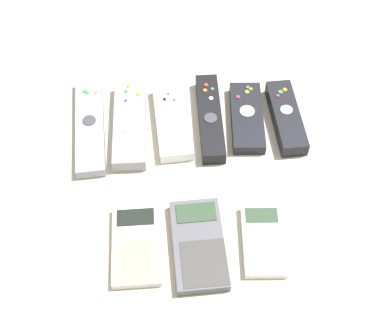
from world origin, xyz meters
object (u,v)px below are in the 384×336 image
calculator_0 (136,245)px  calculator_1 (202,244)px  remote_4 (247,117)px  remote_2 (172,121)px  calculator_2 (263,241)px  remote_0 (90,125)px  remote_3 (210,118)px  remote_1 (130,124)px  remote_5 (286,117)px

calculator_0 → calculator_1: (0.10, -0.01, 0.00)m
remote_4 → calculator_1: (-0.10, -0.25, -0.00)m
remote_2 → calculator_1: (0.03, -0.25, -0.00)m
remote_2 → calculator_2: (0.13, -0.25, -0.00)m
remote_0 → remote_3: remote_3 is taller
remote_4 → remote_2: bearing=-176.0°
remote_1 → remote_4: 0.21m
calculator_2 → remote_2: bearing=121.2°
remote_1 → remote_3: size_ratio=1.01×
remote_1 → remote_2: bearing=2.4°
remote_5 → calculator_0: (-0.27, -0.23, -0.01)m
remote_4 → calculator_2: remote_4 is taller
remote_0 → calculator_2: bearing=-45.0°
remote_3 → remote_4: size_ratio=1.22×
remote_4 → remote_5: size_ratio=0.98×
remote_3 → remote_4: 0.07m
remote_2 → remote_5: 0.21m
calculator_0 → remote_5: bearing=40.3°
calculator_1 → remote_0: bearing=124.0°
remote_5 → calculator_1: remote_5 is taller
remote_1 → remote_3: same height
remote_0 → remote_5: (0.35, -0.01, 0.00)m
remote_0 → remote_4: 0.28m
remote_1 → remote_5: size_ratio=1.21×
remote_0 → remote_3: size_ratio=1.15×
remote_3 → remote_5: (0.14, -0.01, 0.00)m
remote_5 → calculator_2: bearing=-110.1°
remote_2 → remote_3: (0.07, 0.00, 0.00)m
remote_4 → calculator_1: size_ratio=1.01×
remote_4 → remote_0: bearing=-176.6°
calculator_0 → remote_4: bearing=49.6°
calculator_1 → calculator_2: bearing=-1.2°
remote_0 → calculator_0: size_ratio=1.62×
remote_2 → calculator_0: size_ratio=1.26×
remote_2 → calculator_2: 0.28m
remote_1 → calculator_0: 0.24m
remote_5 → remote_4: bearing=171.3°
remote_1 → remote_5: bearing=-0.0°
remote_4 → calculator_0: size_ratio=1.16×
remote_1 → calculator_0: size_ratio=1.42×
remote_2 → remote_3: bearing=-1.1°
remote_3 → calculator_0: 0.28m
remote_2 → remote_0: bearing=175.9°
remote_2 → calculator_0: remote_2 is taller
remote_0 → remote_5: bearing=-4.6°
remote_1 → remote_5: remote_5 is taller
remote_4 → remote_5: bearing=-2.4°
remote_3 → calculator_1: (-0.04, -0.25, -0.00)m
remote_0 → remote_1: size_ratio=1.14×
remote_5 → calculator_1: 0.30m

